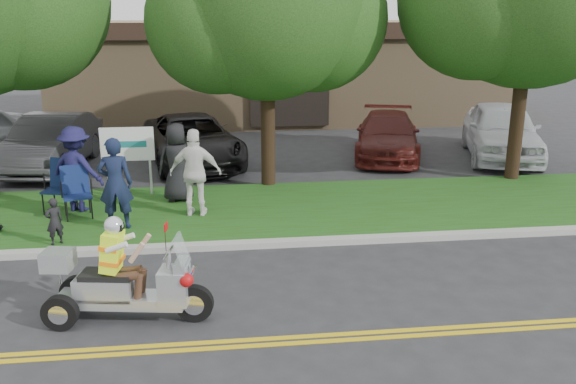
{
  "coord_description": "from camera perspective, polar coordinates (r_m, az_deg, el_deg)",
  "views": [
    {
      "loc": [
        -0.82,
        -7.89,
        4.33
      ],
      "look_at": [
        0.38,
        2.0,
        1.39
      ],
      "focal_mm": 38.0,
      "sensor_mm": 36.0,
      "label": 1
    }
  ],
  "objects": [
    {
      "name": "ground",
      "position": [
        9.04,
        -0.89,
        -12.21
      ],
      "size": [
        120.0,
        120.0,
        0.0
      ],
      "primitive_type": "plane",
      "color": "#28282B",
      "rests_on": "ground"
    },
    {
      "name": "centerline_near",
      "position": [
        8.53,
        -0.47,
        -14.03
      ],
      "size": [
        60.0,
        0.1,
        0.01
      ],
      "primitive_type": "cube",
      "color": "gold",
      "rests_on": "ground"
    },
    {
      "name": "centerline_far",
      "position": [
        8.67,
        -0.59,
        -13.5
      ],
      "size": [
        60.0,
        0.1,
        0.01
      ],
      "primitive_type": "cube",
      "color": "gold",
      "rests_on": "ground"
    },
    {
      "name": "curb",
      "position": [
        11.77,
        -2.46,
        -4.87
      ],
      "size": [
        60.0,
        0.25,
        0.12
      ],
      "primitive_type": "cube",
      "color": "#A8A89E",
      "rests_on": "ground"
    },
    {
      "name": "grass_verge",
      "position": [
        13.8,
        -3.16,
        -1.67
      ],
      "size": [
        60.0,
        4.0,
        0.1
      ],
      "primitive_type": "cube",
      "color": "#244612",
      "rests_on": "ground"
    },
    {
      "name": "commercial_building",
      "position": [
        27.12,
        -0.93,
        11.49
      ],
      "size": [
        18.0,
        8.2,
        4.0
      ],
      "color": "#9E7F5B",
      "rests_on": "ground"
    },
    {
      "name": "tree_mid",
      "position": [
        15.19,
        -1.8,
        16.79
      ],
      "size": [
        5.88,
        4.8,
        7.05
      ],
      "color": "#332114",
      "rests_on": "ground"
    },
    {
      "name": "business_sign",
      "position": [
        14.96,
        -14.79,
        4.01
      ],
      "size": [
        1.25,
        0.06,
        1.75
      ],
      "color": "silver",
      "rests_on": "ground"
    },
    {
      "name": "trike_scooter",
      "position": [
        9.22,
        -15.37,
        -8.35
      ],
      "size": [
        2.44,
        0.95,
        1.6
      ],
      "rotation": [
        0.0,
        0.0,
        -0.16
      ],
      "color": "black",
      "rests_on": "ground"
    },
    {
      "name": "lawn_chair_a",
      "position": [
        14.29,
        -20.44,
        0.88
      ],
      "size": [
        0.75,
        0.77,
        1.16
      ],
      "rotation": [
        0.0,
        0.0,
        -0.26
      ],
      "color": "black",
      "rests_on": "grass_verge"
    },
    {
      "name": "lawn_chair_b",
      "position": [
        13.82,
        -19.21,
        0.34
      ],
      "size": [
        0.72,
        0.74,
        1.1
      ],
      "rotation": [
        0.0,
        0.0,
        0.28
      ],
      "color": "black",
      "rests_on": "grass_verge"
    },
    {
      "name": "spectator_adult_left",
      "position": [
        12.7,
        -15.85,
        0.78
      ],
      "size": [
        0.7,
        0.47,
        1.88
      ],
      "primitive_type": "imported",
      "rotation": [
        0.0,
        0.0,
        3.17
      ],
      "color": "#141D37",
      "rests_on": "grass_verge"
    },
    {
      "name": "spectator_adult_right",
      "position": [
        13.17,
        -8.64,
        1.8
      ],
      "size": [
        1.17,
        0.62,
        1.89
      ],
      "primitive_type": "imported",
      "rotation": [
        0.0,
        0.0,
        2.99
      ],
      "color": "white",
      "rests_on": "grass_verge"
    },
    {
      "name": "spectator_chair_a",
      "position": [
        14.12,
        -19.2,
        2.04
      ],
      "size": [
        1.39,
        1.1,
        1.88
      ],
      "primitive_type": "imported",
      "rotation": [
        0.0,
        0.0,
        2.76
      ],
      "color": "#1A1946",
      "rests_on": "grass_verge"
    },
    {
      "name": "spectator_chair_b",
      "position": [
        14.28,
        -10.31,
        2.73
      ],
      "size": [
        0.91,
        0.6,
        1.83
      ],
      "primitive_type": "imported",
      "rotation": [
        0.0,
        0.0,
        3.16
      ],
      "color": "black",
      "rests_on": "grass_verge"
    },
    {
      "name": "child_left",
      "position": [
        12.29,
        -21.03,
        -2.57
      ],
      "size": [
        0.4,
        0.37,
        0.91
      ],
      "primitive_type": "imported",
      "rotation": [
        0.0,
        0.0,
        3.73
      ],
      "color": "black",
      "rests_on": "grass_verge"
    },
    {
      "name": "parked_car_left",
      "position": [
        18.77,
        -21.27,
        4.35
      ],
      "size": [
        2.19,
        4.84,
        1.54
      ],
      "primitive_type": "imported",
      "rotation": [
        0.0,
        0.0,
        -0.12
      ],
      "color": "#333335",
      "rests_on": "ground"
    },
    {
      "name": "parked_car_mid",
      "position": [
        18.24,
        -8.96,
        4.8
      ],
      "size": [
        3.45,
        5.59,
        1.44
      ],
      "primitive_type": "imported",
      "rotation": [
        0.0,
        0.0,
        0.22
      ],
      "color": "black",
      "rests_on": "ground"
    },
    {
      "name": "parked_car_right",
      "position": [
        19.27,
        9.29,
        5.26
      ],
      "size": [
        3.07,
        4.98,
        1.35
      ],
      "primitive_type": "imported",
      "rotation": [
        0.0,
        0.0,
        -0.27
      ],
      "color": "#4F1612",
      "rests_on": "ground"
    },
    {
      "name": "parked_car_far_right",
      "position": [
        19.95,
        19.34,
        5.46
      ],
      "size": [
        3.42,
        5.41,
        1.72
      ],
      "primitive_type": "imported",
      "rotation": [
        0.0,
        0.0,
        -0.3
      ],
      "color": "silver",
      "rests_on": "ground"
    }
  ]
}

